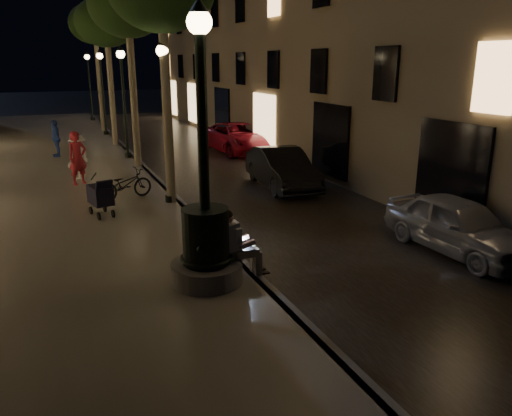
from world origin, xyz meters
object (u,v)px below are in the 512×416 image
car_third (238,137)px  bicycle (125,184)px  lamp_curb_d (89,77)px  pedestrian_white (78,157)px  lamp_curb_b (123,88)px  seated_man_laptop (236,242)px  tree_third (106,23)px  car_front (458,225)px  car_second (282,168)px  lamp_curb_c (102,81)px  tree_far (95,25)px  pedestrian_blue (56,138)px  fountain_lamppost (206,233)px  tree_second (128,7)px  stroller (100,195)px  pedestrian_red (78,158)px  lamp_curb_a (165,101)px

car_third → bicycle: (-6.70, -7.66, -0.04)m
lamp_curb_d → pedestrian_white: (-2.31, -19.62, -2.22)m
lamp_curb_b → car_third: 6.07m
seated_man_laptop → tree_third: size_ratio=0.20×
car_front → car_second: (-1.10, 7.27, 0.04)m
lamp_curb_b → lamp_curb_c: same height
tree_far → car_second: size_ratio=1.76×
pedestrian_blue → tree_third: bearing=123.0°
fountain_lamppost → lamp_curb_d: size_ratio=1.08×
tree_second → pedestrian_white: 6.05m
seated_man_laptop → stroller: size_ratio=1.18×
tree_second → pedestrian_white: tree_second is taller
car_second → pedestrian_blue: size_ratio=2.58×
pedestrian_red → bicycle: bearing=-92.3°
car_second → stroller: bearing=-159.5°
bicycle → car_third: bearing=-59.8°
pedestrian_blue → lamp_curb_a: bearing=9.0°
seated_man_laptop → car_third: size_ratio=0.28×
lamp_curb_b → pedestrian_red: lamp_curb_b is taller
seated_man_laptop → pedestrian_blue: (-2.82, 15.46, 0.08)m
tree_far → car_second: bearing=-76.1°
lamp_curb_b → car_third: size_ratio=0.94×
lamp_curb_d → tree_third: bearing=-90.0°
fountain_lamppost → lamp_curb_d: 30.08m
pedestrian_white → pedestrian_blue: size_ratio=0.99×
fountain_lamppost → tree_third: bearing=87.8°
lamp_curb_d → bicycle: size_ratio=2.69×
stroller → pedestrian_white: size_ratio=0.74×
pedestrian_blue → lamp_curb_b: bearing=55.2°
tree_far → lamp_curb_b: tree_far is taller
lamp_curb_a → car_third: size_ratio=0.94×
tree_third → car_front: 19.83m
bicycle → tree_third: bearing=-24.8°
tree_far → tree_third: bearing=-90.8°
tree_far → lamp_curb_a: tree_far is taller
lamp_curb_c → pedestrian_red: lamp_curb_c is taller
seated_man_laptop → lamp_curb_c: lamp_curb_c is taller
car_second → lamp_curb_d: bearing=106.0°
car_front → bicycle: (-6.61, 7.12, 0.01)m
lamp_curb_c → car_third: lamp_curb_c is taller
stroller → car_front: 9.33m
pedestrian_white → pedestrian_blue: (-0.60, 5.08, 0.01)m
lamp_curb_b → pedestrian_white: 4.83m
tree_second → car_second: 8.63m
seated_man_laptop → pedestrian_blue: bearing=100.3°
lamp_curb_d → pedestrian_blue: size_ratio=2.91×
car_second → car_third: size_ratio=0.83×
lamp_curb_d → pedestrian_red: bearing=-96.6°
lamp_curb_d → car_third: 16.64m
tree_second → tree_third: bearing=91.0°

